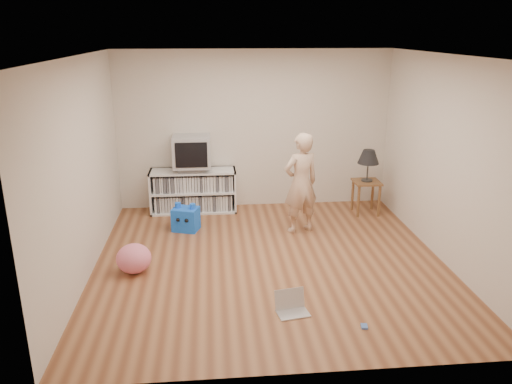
{
  "coord_description": "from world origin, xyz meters",
  "views": [
    {
      "loc": [
        -0.73,
        -5.87,
        2.88
      ],
      "look_at": [
        -0.14,
        0.4,
        0.83
      ],
      "focal_mm": 35.0,
      "sensor_mm": 36.0,
      "label": 1
    }
  ],
  "objects_px": {
    "dvd_deck": "(192,168)",
    "laptop": "(291,306)",
    "side_table": "(366,189)",
    "plush_pink": "(134,258)",
    "media_unit": "(193,190)",
    "crt_tv": "(192,151)",
    "person": "(301,183)",
    "table_lamp": "(368,158)",
    "plush_blue": "(186,219)"
  },
  "relations": [
    {
      "from": "person",
      "to": "plush_pink",
      "type": "xyz_separation_m",
      "value": [
        -2.29,
        -1.13,
        -0.57
      ]
    },
    {
      "from": "crt_tv",
      "to": "plush_blue",
      "type": "distance_m",
      "value": 1.19
    },
    {
      "from": "side_table",
      "to": "laptop",
      "type": "distance_m",
      "value": 3.36
    },
    {
      "from": "plush_pink",
      "to": "person",
      "type": "bearing_deg",
      "value": 26.22
    },
    {
      "from": "dvd_deck",
      "to": "laptop",
      "type": "relative_size",
      "value": 1.21
    },
    {
      "from": "crt_tv",
      "to": "person",
      "type": "xyz_separation_m",
      "value": [
        1.6,
        -1.03,
        -0.27
      ]
    },
    {
      "from": "side_table",
      "to": "person",
      "type": "relative_size",
      "value": 0.37
    },
    {
      "from": "dvd_deck",
      "to": "table_lamp",
      "type": "distance_m",
      "value": 2.84
    },
    {
      "from": "media_unit",
      "to": "plush_blue",
      "type": "xyz_separation_m",
      "value": [
        -0.1,
        -0.85,
        -0.17
      ]
    },
    {
      "from": "media_unit",
      "to": "laptop",
      "type": "height_order",
      "value": "media_unit"
    },
    {
      "from": "table_lamp",
      "to": "plush_blue",
      "type": "height_order",
      "value": "table_lamp"
    },
    {
      "from": "laptop",
      "to": "plush_pink",
      "type": "xyz_separation_m",
      "value": [
        -1.8,
        1.09,
        0.12
      ]
    },
    {
      "from": "crt_tv",
      "to": "side_table",
      "type": "height_order",
      "value": "crt_tv"
    },
    {
      "from": "media_unit",
      "to": "plush_pink",
      "type": "bearing_deg",
      "value": -107.46
    },
    {
      "from": "plush_blue",
      "to": "media_unit",
      "type": "bearing_deg",
      "value": 101.07
    },
    {
      "from": "media_unit",
      "to": "plush_blue",
      "type": "bearing_deg",
      "value": -96.56
    },
    {
      "from": "table_lamp",
      "to": "laptop",
      "type": "distance_m",
      "value": 3.45
    },
    {
      "from": "side_table",
      "to": "plush_pink",
      "type": "distance_m",
      "value": 3.93
    },
    {
      "from": "crt_tv",
      "to": "plush_blue",
      "type": "height_order",
      "value": "crt_tv"
    },
    {
      "from": "dvd_deck",
      "to": "side_table",
      "type": "xyz_separation_m",
      "value": [
        2.81,
        -0.37,
        -0.32
      ]
    },
    {
      "from": "person",
      "to": "plush_blue",
      "type": "relative_size",
      "value": 3.42
    },
    {
      "from": "media_unit",
      "to": "laptop",
      "type": "distance_m",
      "value": 3.46
    },
    {
      "from": "dvd_deck",
      "to": "crt_tv",
      "type": "relative_size",
      "value": 0.75
    },
    {
      "from": "crt_tv",
      "to": "table_lamp",
      "type": "xyz_separation_m",
      "value": [
        2.81,
        -0.37,
        -0.08
      ]
    },
    {
      "from": "crt_tv",
      "to": "table_lamp",
      "type": "relative_size",
      "value": 1.17
    },
    {
      "from": "dvd_deck",
      "to": "table_lamp",
      "type": "height_order",
      "value": "table_lamp"
    },
    {
      "from": "side_table",
      "to": "plush_pink",
      "type": "xyz_separation_m",
      "value": [
        -3.49,
        -1.79,
        -0.23
      ]
    },
    {
      "from": "person",
      "to": "laptop",
      "type": "distance_m",
      "value": 2.37
    },
    {
      "from": "side_table",
      "to": "laptop",
      "type": "xyz_separation_m",
      "value": [
        -1.69,
        -2.88,
        -0.35
      ]
    },
    {
      "from": "plush_pink",
      "to": "laptop",
      "type": "bearing_deg",
      "value": -31.17
    },
    {
      "from": "table_lamp",
      "to": "laptop",
      "type": "bearing_deg",
      "value": -120.45
    },
    {
      "from": "laptop",
      "to": "plush_blue",
      "type": "relative_size",
      "value": 0.85
    },
    {
      "from": "side_table",
      "to": "person",
      "type": "distance_m",
      "value": 1.42
    },
    {
      "from": "plush_blue",
      "to": "plush_pink",
      "type": "xyz_separation_m",
      "value": [
        -0.59,
        -1.32,
        0.0
      ]
    },
    {
      "from": "table_lamp",
      "to": "crt_tv",
      "type": "bearing_deg",
      "value": 172.56
    },
    {
      "from": "table_lamp",
      "to": "plush_pink",
      "type": "bearing_deg",
      "value": -152.86
    },
    {
      "from": "side_table",
      "to": "table_lamp",
      "type": "distance_m",
      "value": 0.53
    },
    {
      "from": "table_lamp",
      "to": "plush_blue",
      "type": "distance_m",
      "value": 3.04
    },
    {
      "from": "person",
      "to": "laptop",
      "type": "bearing_deg",
      "value": 58.62
    },
    {
      "from": "media_unit",
      "to": "laptop",
      "type": "relative_size",
      "value": 3.75
    },
    {
      "from": "laptop",
      "to": "plush_blue",
      "type": "bearing_deg",
      "value": 106.37
    },
    {
      "from": "crt_tv",
      "to": "laptop",
      "type": "height_order",
      "value": "crt_tv"
    },
    {
      "from": "media_unit",
      "to": "crt_tv",
      "type": "relative_size",
      "value": 2.33
    },
    {
      "from": "crt_tv",
      "to": "side_table",
      "type": "xyz_separation_m",
      "value": [
        2.81,
        -0.37,
        -0.6
      ]
    },
    {
      "from": "media_unit",
      "to": "plush_pink",
      "type": "distance_m",
      "value": 2.29
    },
    {
      "from": "side_table",
      "to": "laptop",
      "type": "relative_size",
      "value": 1.47
    },
    {
      "from": "table_lamp",
      "to": "person",
      "type": "bearing_deg",
      "value": -151.17
    },
    {
      "from": "media_unit",
      "to": "person",
      "type": "distance_m",
      "value": 1.96
    },
    {
      "from": "person",
      "to": "laptop",
      "type": "height_order",
      "value": "person"
    },
    {
      "from": "crt_tv",
      "to": "plush_pink",
      "type": "height_order",
      "value": "crt_tv"
    }
  ]
}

